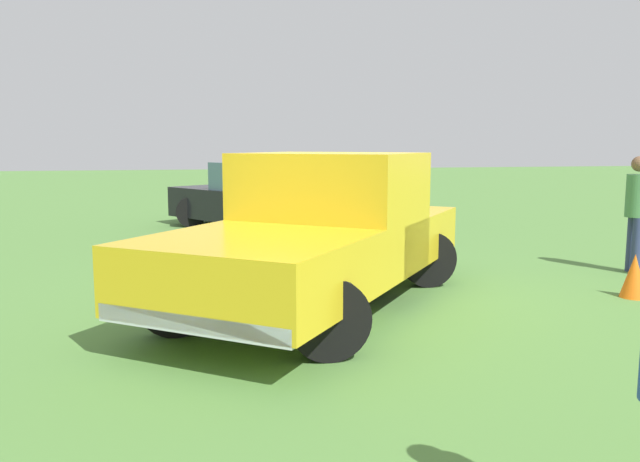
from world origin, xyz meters
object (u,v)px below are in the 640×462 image
Objects in this scene: traffic_cone at (634,276)px; sedan_near at (259,199)px; pickup_truck at (325,228)px; person_bystander at (637,207)px.

sedan_near is at bearing -61.64° from traffic_cone.
pickup_truck is 9.46× the size of traffic_cone.
person_bystander is (-4.87, -0.90, 0.05)m from pickup_truck.
sedan_near is 2.71× the size of person_bystander.
sedan_near is at bearing 148.41° from person_bystander.
pickup_truck is at bearing 146.17° from sedan_near.
person_bystander is 3.13× the size of traffic_cone.
person_bystander reaches higher than traffic_cone.
pickup_truck reaches higher than sedan_near.
pickup_truck is 6.70m from sedan_near.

